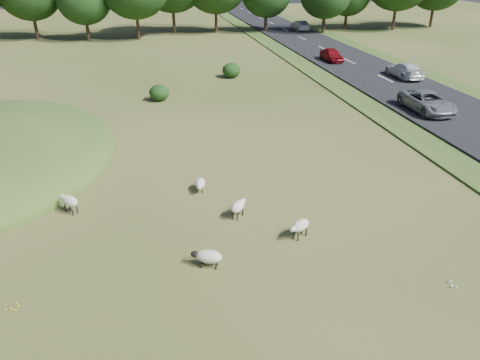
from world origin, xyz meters
name	(u,v)px	position (x,y,z in m)	size (l,w,h in m)	color
ground	(173,106)	(0.00, 20.00, 0.00)	(160.00, 160.00, 0.00)	#344C17
road	(358,66)	(20.00, 30.00, 0.12)	(8.00, 150.00, 0.25)	black
shrubs	(134,80)	(-2.87, 26.54, 0.67)	(24.11, 8.67, 1.41)	black
sheep_0	(238,206)	(1.56, 2.29, 0.56)	(0.97, 1.07, 0.80)	beige
sheep_1	(69,201)	(-5.83, 4.30, 0.59)	(1.04, 1.11, 0.84)	beige
sheep_2	(200,184)	(0.23, 5.21, 0.41)	(0.66, 1.16, 0.65)	beige
sheep_3	(208,256)	(-0.29, -1.07, 0.44)	(1.27, 0.88, 0.70)	beige
sheep_6	(300,226)	(3.72, 0.14, 0.56)	(1.12, 0.91, 0.81)	beige
car_0	(300,26)	(21.90, 54.80, 0.98)	(1.54, 4.41, 1.45)	#9D9FA4
car_1	(332,55)	(18.10, 32.59, 0.91)	(1.57, 3.90, 1.33)	maroon
car_4	(404,70)	(21.90, 24.10, 0.94)	(1.92, 4.73, 1.37)	white
car_5	(427,102)	(18.10, 14.16, 0.96)	(2.36, 5.11, 1.42)	#929398
car_6	(268,13)	(21.90, 73.37, 0.87)	(1.75, 4.31, 1.25)	white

